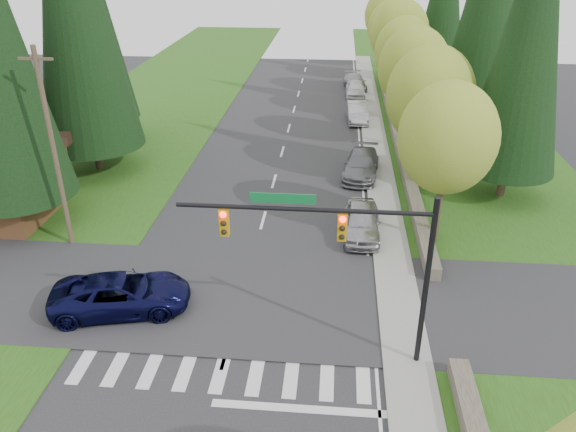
# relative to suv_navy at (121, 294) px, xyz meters

# --- Properties ---
(grass_east) EXTENTS (14.00, 110.00, 0.06)m
(grass_east) POSITION_rel_suv_navy_xyz_m (17.87, 13.29, -0.77)
(grass_east) COLOR #2B4B14
(grass_east) RESTS_ON ground
(grass_west) EXTENTS (14.00, 110.00, 0.06)m
(grass_west) POSITION_rel_suv_navy_xyz_m (-8.13, 13.29, -0.77)
(grass_west) COLOR #2B4B14
(grass_west) RESTS_ON ground
(cross_street) EXTENTS (120.00, 8.00, 0.10)m
(cross_street) POSITION_rel_suv_navy_xyz_m (4.87, 1.29, -0.80)
(cross_street) COLOR #28282B
(cross_street) RESTS_ON ground
(sidewalk_east) EXTENTS (1.80, 80.00, 0.13)m
(sidewalk_east) POSITION_rel_suv_navy_xyz_m (11.77, 15.29, -0.73)
(sidewalk_east) COLOR gray
(sidewalk_east) RESTS_ON ground
(curb_east) EXTENTS (0.20, 80.00, 0.13)m
(curb_east) POSITION_rel_suv_navy_xyz_m (10.92, 15.29, -0.73)
(curb_east) COLOR gray
(curb_east) RESTS_ON ground
(stone_wall_north) EXTENTS (0.70, 40.00, 0.70)m
(stone_wall_north) POSITION_rel_suv_navy_xyz_m (13.47, 23.29, -0.45)
(stone_wall_north) COLOR #4C4438
(stone_wall_north) RESTS_ON ground
(traffic_signal) EXTENTS (8.70, 0.37, 6.80)m
(traffic_signal) POSITION_rel_suv_navy_xyz_m (9.24, -2.22, 4.19)
(traffic_signal) COLOR black
(traffic_signal) RESTS_ON ground
(utility_pole) EXTENTS (1.60, 0.24, 10.00)m
(utility_pole) POSITION_rel_suv_navy_xyz_m (-4.63, 5.29, 4.34)
(utility_pole) COLOR #473828
(utility_pole) RESTS_ON ground
(decid_tree_0) EXTENTS (4.80, 4.80, 8.37)m
(decid_tree_0) POSITION_rel_suv_navy_xyz_m (14.07, 7.29, 4.80)
(decid_tree_0) COLOR #38281C
(decid_tree_0) RESTS_ON ground
(decid_tree_1) EXTENTS (5.20, 5.20, 8.80)m
(decid_tree_1) POSITION_rel_suv_navy_xyz_m (14.17, 14.29, 5.00)
(decid_tree_1) COLOR #38281C
(decid_tree_1) RESTS_ON ground
(decid_tree_2) EXTENTS (5.00, 5.00, 8.82)m
(decid_tree_2) POSITION_rel_suv_navy_xyz_m (13.97, 21.29, 5.13)
(decid_tree_2) COLOR #38281C
(decid_tree_2) RESTS_ON ground
(decid_tree_3) EXTENTS (5.00, 5.00, 8.55)m
(decid_tree_3) POSITION_rel_suv_navy_xyz_m (14.07, 28.29, 4.87)
(decid_tree_3) COLOR #38281C
(decid_tree_3) RESTS_ON ground
(decid_tree_4) EXTENTS (5.40, 5.40, 9.18)m
(decid_tree_4) POSITION_rel_suv_navy_xyz_m (14.17, 35.29, 5.26)
(decid_tree_4) COLOR #38281C
(decid_tree_4) RESTS_ON ground
(decid_tree_5) EXTENTS (4.80, 4.80, 8.30)m
(decid_tree_5) POSITION_rel_suv_navy_xyz_m (13.97, 42.29, 4.73)
(decid_tree_5) COLOR #38281C
(decid_tree_5) RESTS_ON ground
(decid_tree_6) EXTENTS (5.20, 5.20, 8.86)m
(decid_tree_6) POSITION_rel_suv_navy_xyz_m (14.07, 49.29, 5.07)
(decid_tree_6) COLOR #38281C
(decid_tree_6) RESTS_ON ground
(conifer_e_a) EXTENTS (5.44, 5.44, 17.80)m
(conifer_e_a) POSITION_rel_suv_navy_xyz_m (18.87, 13.29, 8.99)
(conifer_e_a) COLOR #38281C
(conifer_e_a) RESTS_ON ground
(suv_navy) EXTENTS (6.19, 3.87, 1.60)m
(suv_navy) POSITION_rel_suv_navy_xyz_m (0.00, 0.00, 0.00)
(suv_navy) COLOR black
(suv_navy) RESTS_ON ground
(parked_car_a) EXTENTS (1.98, 4.70, 1.59)m
(parked_car_a) POSITION_rel_suv_navy_xyz_m (10.28, 7.59, -0.00)
(parked_car_a) COLOR #A6A6AB
(parked_car_a) RESTS_ON ground
(parked_car_b) EXTENTS (2.74, 5.48, 1.53)m
(parked_car_b) POSITION_rel_suv_navy_xyz_m (10.47, 15.70, -0.03)
(parked_car_b) COLOR slate
(parked_car_b) RESTS_ON ground
(parked_car_c) EXTENTS (1.89, 4.80, 1.56)m
(parked_car_c) POSITION_rel_suv_navy_xyz_m (10.47, 27.75, -0.02)
(parked_car_c) COLOR #A1A0A4
(parked_car_c) RESTS_ON ground
(parked_car_d) EXTENTS (1.88, 4.58, 1.56)m
(parked_car_d) POSITION_rel_suv_navy_xyz_m (10.47, 35.51, -0.02)
(parked_car_d) COLOR silver
(parked_car_d) RESTS_ON ground
(parked_car_e) EXTENTS (2.55, 5.17, 1.44)m
(parked_car_e) POSITION_rel_suv_navy_xyz_m (10.47, 38.61, -0.08)
(parked_car_e) COLOR #9C9CA0
(parked_car_e) RESTS_ON ground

